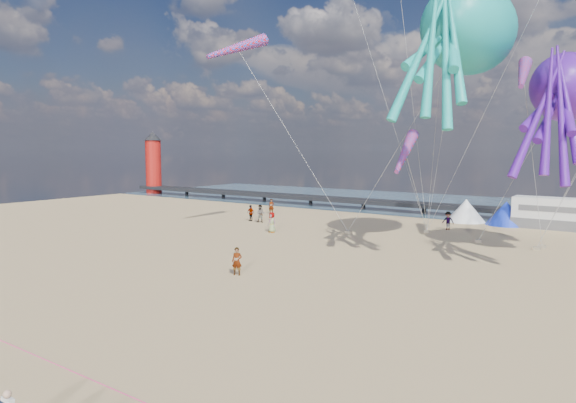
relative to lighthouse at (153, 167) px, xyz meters
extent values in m
plane|color=tan|center=(56.00, -44.00, -4.50)|extent=(120.00, 120.00, 0.00)
plane|color=#38576C|center=(56.00, 11.00, -4.48)|extent=(120.00, 120.00, 0.00)
cube|color=black|center=(28.00, 0.00, -3.50)|extent=(60.00, 3.00, 0.50)
cylinder|color=#A5140F|center=(0.00, 0.00, 0.00)|extent=(2.60, 2.60, 9.00)
cube|color=silver|center=(62.00, -4.00, -3.00)|extent=(6.60, 2.50, 3.00)
cone|color=white|center=(54.00, -4.00, -3.30)|extent=(4.00, 4.00, 2.40)
cone|color=#1933CC|center=(58.00, -4.00, -3.30)|extent=(4.00, 4.00, 2.40)
cylinder|color=#F2338C|center=(56.00, -49.00, -4.48)|extent=(34.00, 0.03, 0.03)
imported|color=tan|center=(49.21, -35.28, -3.64)|extent=(0.74, 0.63, 1.72)
imported|color=#7F6659|center=(36.65, -16.97, -3.56)|extent=(1.07, 0.89, 1.87)
imported|color=#7F6659|center=(54.23, -10.58, -3.62)|extent=(0.87, 0.69, 1.77)
imported|color=#7F6659|center=(35.01, -16.60, -3.65)|extent=(1.14, 0.71, 1.70)
imported|color=#7F6659|center=(33.30, -10.64, -3.61)|extent=(1.72, 1.11, 1.78)
imported|color=#7F6659|center=(41.40, -21.31, -3.56)|extent=(0.76, 0.58, 1.88)
cube|color=gray|center=(47.35, -17.67, -4.39)|extent=(0.50, 0.35, 0.22)
cube|color=gray|center=(58.35, -15.47, -4.39)|extent=(0.50, 0.35, 0.22)
cube|color=gray|center=(62.85, -16.12, -4.39)|extent=(0.50, 0.35, 0.22)
cube|color=gray|center=(63.07, -15.03, -4.39)|extent=(0.50, 0.35, 0.22)
cube|color=gray|center=(53.14, -13.14, -4.39)|extent=(0.50, 0.35, 0.22)
camera|label=1|loc=(69.49, -58.70, 3.28)|focal=32.00mm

